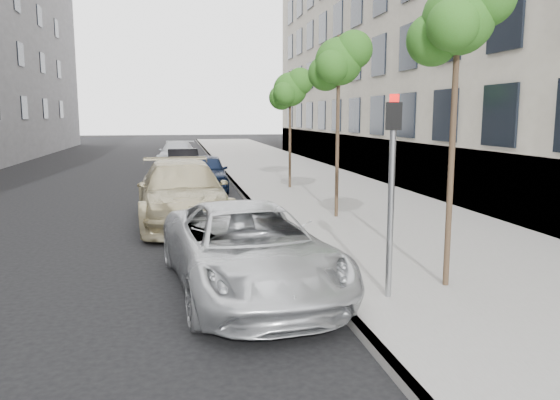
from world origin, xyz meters
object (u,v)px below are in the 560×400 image
object	(u,v)px
tree_near	(460,20)
minivan	(248,249)
signal_pole	(392,173)
sedan_blue	(206,172)
tree_mid	(340,62)
sedan_rear	(177,154)
suv	(182,193)
sedan_black	(183,163)
tree_far	(291,90)

from	to	relation	value
tree_near	minivan	xyz separation A→B (m)	(-3.33, 0.73, -3.76)
signal_pole	sedan_blue	world-z (taller)	signal_pole
tree_mid	sedan_rear	bearing A→B (deg)	103.70
tree_mid	suv	world-z (taller)	tree_mid
sedan_blue	sedan_black	distance (m)	4.88
tree_far	sedan_black	xyz separation A→B (m)	(-4.16, 5.70, -3.31)
tree_mid	tree_near	bearing A→B (deg)	-90.00
signal_pole	sedan_blue	distance (m)	14.48
signal_pole	sedan_rear	bearing A→B (deg)	116.35
signal_pole	sedan_black	xyz separation A→B (m)	(-2.94, 19.08, -1.44)
minivan	sedan_rear	bearing A→B (deg)	86.41
tree_mid	tree_far	world-z (taller)	tree_mid
tree_near	signal_pole	bearing A→B (deg)	-162.69
tree_near	tree_mid	world-z (taller)	tree_mid
suv	sedan_rear	world-z (taller)	suv
tree_far	suv	world-z (taller)	tree_far
tree_mid	suv	distance (m)	5.67
tree_mid	suv	xyz separation A→B (m)	(-4.36, 0.54, -3.59)
signal_pole	suv	size ratio (longest dim) A/B	0.54
sedan_black	sedan_rear	size ratio (longest dim) A/B	0.82
signal_pole	minivan	world-z (taller)	signal_pole
sedan_blue	tree_far	bearing A→B (deg)	-12.86
tree_mid	signal_pole	bearing A→B (deg)	-100.05
sedan_blue	tree_mid	bearing A→B (deg)	-63.75
tree_mid	sedan_blue	distance (m)	8.91
sedan_blue	signal_pole	bearing A→B (deg)	-79.61
sedan_black	sedan_blue	bearing A→B (deg)	-81.14
tree_far	sedan_rear	world-z (taller)	tree_far
tree_near	tree_mid	xyz separation A→B (m)	(0.00, 6.50, -0.05)
sedan_blue	minivan	bearing A→B (deg)	-88.01
sedan_blue	sedan_black	size ratio (longest dim) A/B	1.02
tree_mid	sedan_blue	bearing A→B (deg)	114.26
minivan	sedan_black	size ratio (longest dim) A/B	1.28
suv	sedan_blue	world-z (taller)	suv
minivan	sedan_black	xyz separation A→B (m)	(-0.83, 17.96, -0.06)
sedan_blue	sedan_rear	bearing A→B (deg)	97.74
tree_near	sedan_rear	xyz separation A→B (m)	(-4.40, 24.58, -3.77)
signal_pole	minivan	bearing A→B (deg)	171.26
minivan	sedan_rear	xyz separation A→B (m)	(-1.08, 23.84, -0.01)
suv	tree_far	bearing A→B (deg)	50.39
signal_pole	minivan	distance (m)	2.76
signal_pole	tree_far	bearing A→B (deg)	103.86
tree_far	suv	xyz separation A→B (m)	(-4.36, -5.96, -3.14)
suv	sedan_rear	bearing A→B (deg)	86.72
tree_far	sedan_rear	bearing A→B (deg)	110.83
tree_mid	sedan_rear	world-z (taller)	tree_mid
tree_far	sedan_blue	xyz separation A→B (m)	(-3.33, 0.88, -3.27)
sedan_blue	sedan_rear	xyz separation A→B (m)	(-1.08, 10.69, 0.01)
tree_far	signal_pole	distance (m)	13.57
signal_pole	sedan_black	size ratio (longest dim) A/B	0.76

